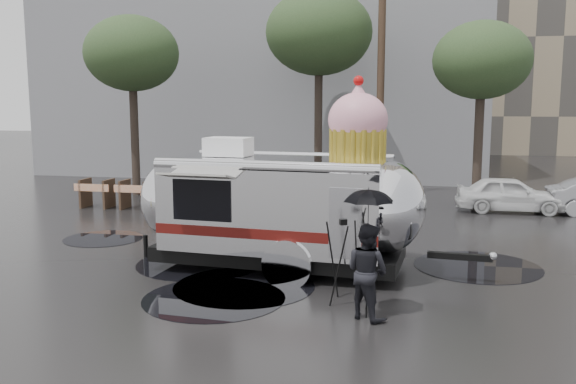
# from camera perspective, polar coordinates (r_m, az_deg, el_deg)

# --- Properties ---
(ground) EXTENTS (120.00, 120.00, 0.00)m
(ground) POSITION_cam_1_polar(r_m,az_deg,el_deg) (10.71, -10.02, -11.81)
(ground) COLOR black
(ground) RESTS_ON ground
(puddles) EXTENTS (12.14, 6.65, 0.01)m
(puddles) POSITION_cam_1_polar(r_m,az_deg,el_deg) (13.49, -2.69, -7.39)
(puddles) COLOR black
(puddles) RESTS_ON ground
(grey_building) EXTENTS (22.00, 12.00, 13.00)m
(grey_building) POSITION_cam_1_polar(r_m,az_deg,el_deg) (34.33, -1.50, 13.17)
(grey_building) COLOR slate
(grey_building) RESTS_ON ground
(utility_pole) EXTENTS (1.60, 0.28, 9.00)m
(utility_pole) POSITION_cam_1_polar(r_m,az_deg,el_deg) (23.37, 8.67, 10.66)
(utility_pole) COLOR #473323
(utility_pole) RESTS_ON ground
(tree_left) EXTENTS (3.64, 3.64, 6.95)m
(tree_left) POSITION_cam_1_polar(r_m,az_deg,el_deg) (24.85, -14.41, 12.36)
(tree_left) COLOR #382D26
(tree_left) RESTS_ON ground
(tree_mid) EXTENTS (4.20, 4.20, 8.03)m
(tree_mid) POSITION_cam_1_polar(r_m,az_deg,el_deg) (24.75, 2.92, 14.61)
(tree_mid) COLOR #382D26
(tree_mid) RESTS_ON ground
(tree_right) EXTENTS (3.36, 3.36, 6.42)m
(tree_right) POSITION_cam_1_polar(r_m,az_deg,el_deg) (22.46, 17.69, 11.57)
(tree_right) COLOR #382D26
(tree_right) RESTS_ON ground
(barricade_row) EXTENTS (4.30, 0.80, 1.00)m
(barricade_row) POSITION_cam_1_polar(r_m,az_deg,el_deg) (21.66, -14.00, -0.19)
(barricade_row) COLOR #473323
(barricade_row) RESTS_ON ground
(airstream_trailer) EXTENTS (7.98, 3.21, 4.31)m
(airstream_trailer) POSITION_cam_1_polar(r_m,az_deg,el_deg) (13.39, -0.43, -0.89)
(airstream_trailer) COLOR silver
(airstream_trailer) RESTS_ON ground
(person_right) EXTENTS (0.90, 0.82, 1.66)m
(person_right) POSITION_cam_1_polar(r_m,az_deg,el_deg) (10.54, 7.41, -7.35)
(person_right) COLOR black
(person_right) RESTS_ON ground
(umbrella_black) EXTENTS (1.05, 1.05, 2.27)m
(umbrella_black) POSITION_cam_1_polar(r_m,az_deg,el_deg) (10.30, 7.53, -1.56)
(umbrella_black) COLOR black
(umbrella_black) RESTS_ON ground
(tripod) EXTENTS (0.65, 0.61, 1.58)m
(tripod) POSITION_cam_1_polar(r_m,az_deg,el_deg) (11.26, 5.15, -5.65)
(tripod) COLOR black
(tripod) RESTS_ON ground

